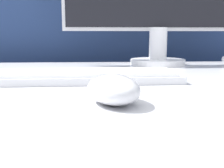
% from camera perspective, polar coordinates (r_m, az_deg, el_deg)
% --- Properties ---
extents(partition_panel, '(5.00, 0.03, 1.26)m').
position_cam_1_polar(partition_panel, '(1.19, -5.58, -1.67)').
color(partition_panel, navy).
rests_on(partition_panel, ground_plane).
extents(computer_mouse_near, '(0.10, 0.12, 0.04)m').
position_cam_1_polar(computer_mouse_near, '(0.38, 0.28, -1.13)').
color(computer_mouse_near, silver).
rests_on(computer_mouse_near, desk).
extents(keyboard, '(0.46, 0.13, 0.02)m').
position_cam_1_polar(keyboard, '(0.58, -7.86, 1.66)').
color(keyboard, silver).
rests_on(keyboard, desk).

